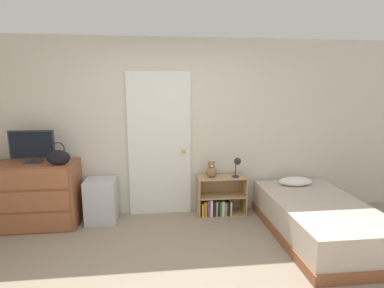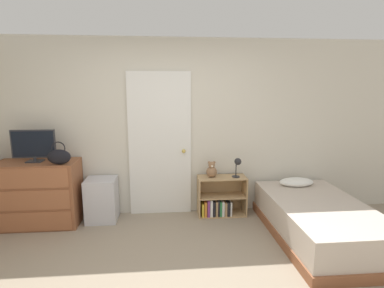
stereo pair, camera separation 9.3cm
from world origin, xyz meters
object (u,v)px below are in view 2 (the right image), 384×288
object	(u,v)px
bookshelf	(219,201)
desk_lamp	(238,164)
handbag	(59,156)
bed	(318,220)
tv	(33,145)
dresser	(39,194)
storage_bin	(102,200)
teddy_bear	(212,170)

from	to	relation	value
bookshelf	desk_lamp	xyz separation A→B (m)	(0.26, -0.04, 0.57)
handbag	bed	xyz separation A→B (m)	(3.26, -0.53, -0.76)
desk_lamp	bed	distance (m)	1.27
tv	desk_lamp	bearing A→B (deg)	1.04
tv	desk_lamp	world-z (taller)	tv
tv	handbag	distance (m)	0.43
dresser	bed	xyz separation A→B (m)	(3.62, -0.69, -0.21)
storage_bin	desk_lamp	xyz separation A→B (m)	(1.94, -0.00, 0.48)
dresser	tv	size ratio (longest dim) A/B	1.87
tv	handbag	xyz separation A→B (m)	(0.37, -0.17, -0.12)
bed	handbag	bearing A→B (deg)	170.75
dresser	tv	bearing A→B (deg)	137.23
storage_bin	bed	distance (m)	2.90
dresser	bookshelf	bearing A→B (deg)	2.39
handbag	bookshelf	bearing A→B (deg)	7.05
storage_bin	teddy_bear	world-z (taller)	teddy_bear
dresser	handbag	size ratio (longest dim) A/B	3.55
tv	bed	distance (m)	3.80
desk_lamp	bed	xyz separation A→B (m)	(0.86, -0.75, -0.55)
dresser	tv	xyz separation A→B (m)	(-0.01, 0.01, 0.67)
handbag	desk_lamp	bearing A→B (deg)	5.29
teddy_bear	bed	distance (m)	1.53
storage_bin	desk_lamp	distance (m)	2.00
dresser	storage_bin	distance (m)	0.83
teddy_bear	bed	xyz separation A→B (m)	(1.23, -0.79, -0.45)
dresser	handbag	world-z (taller)	handbag
teddy_bear	bed	bearing A→B (deg)	-32.82
handbag	teddy_bear	bearing A→B (deg)	7.45
storage_bin	teddy_bear	bearing A→B (deg)	1.52
desk_lamp	dresser	bearing A→B (deg)	-178.72
teddy_bear	desk_lamp	xyz separation A→B (m)	(0.37, -0.04, 0.10)
bed	desk_lamp	bearing A→B (deg)	138.95
bookshelf	bed	size ratio (longest dim) A/B	0.37
bookshelf	bed	distance (m)	1.37
handbag	teddy_bear	world-z (taller)	handbag
bookshelf	teddy_bear	size ratio (longest dim) A/B	2.97
handbag	bookshelf	distance (m)	2.29
storage_bin	bed	bearing A→B (deg)	-15.06
handbag	desk_lamp	xyz separation A→B (m)	(2.39, 0.22, -0.21)
tv	teddy_bear	size ratio (longest dim) A/B	2.39
bookshelf	handbag	bearing A→B (deg)	-172.95
tv	teddy_bear	bearing A→B (deg)	2.22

